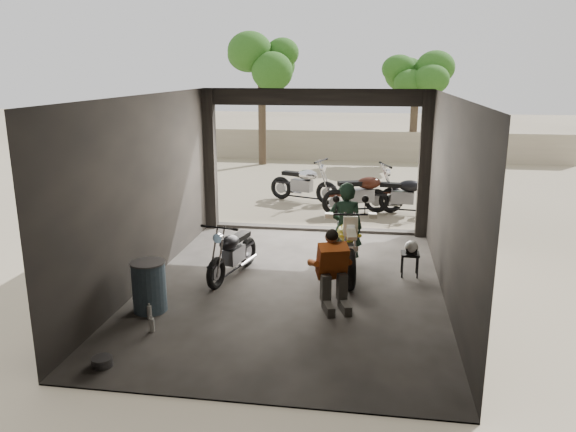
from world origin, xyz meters
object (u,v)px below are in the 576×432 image
(outside_bike_c, at_px, (405,192))
(left_bike, at_px, (232,249))
(mechanic, at_px, (334,272))
(helmet, at_px, (411,247))
(stool, at_px, (410,257))
(sign_post, at_px, (441,162))
(oil_drum, at_px, (149,287))
(outside_bike_a, at_px, (304,180))
(outside_bike_b, at_px, (364,190))
(main_bike, at_px, (346,240))
(rider, at_px, (345,228))

(outside_bike_c, bearing_deg, left_bike, 154.24)
(left_bike, distance_m, mechanic, 2.17)
(helmet, bearing_deg, stool, 120.02)
(sign_post, bearing_deg, left_bike, -129.15)
(outside_bike_c, xyz_separation_m, mechanic, (-1.35, -6.06, -0.01))
(mechanic, relative_size, sign_post, 0.52)
(mechanic, distance_m, oil_drum, 2.82)
(outside_bike_a, relative_size, outside_bike_b, 0.96)
(outside_bike_b, xyz_separation_m, mechanic, (-0.31, -5.97, -0.05))
(outside_bike_b, xyz_separation_m, outside_bike_c, (1.03, 0.09, -0.04))
(mechanic, bearing_deg, outside_bike_a, 82.86)
(stool, bearing_deg, outside_bike_c, 88.63)
(left_bike, xyz_separation_m, outside_bike_a, (0.51, 6.01, 0.09))
(main_bike, height_order, outside_bike_b, main_bike)
(stool, bearing_deg, left_bike, -171.02)
(sign_post, bearing_deg, outside_bike_a, 154.90)
(outside_bike_b, height_order, outside_bike_c, outside_bike_b)
(sign_post, bearing_deg, main_bike, -113.28)
(outside_bike_b, distance_m, sign_post, 2.17)
(main_bike, relative_size, rider, 1.17)
(rider, height_order, mechanic, rider)
(main_bike, xyz_separation_m, outside_bike_b, (0.21, 4.46, -0.01))
(outside_bike_b, bearing_deg, main_bike, 157.86)
(outside_bike_b, distance_m, mechanic, 5.98)
(outside_bike_a, relative_size, mechanic, 1.53)
(rider, bearing_deg, outside_bike_b, -94.38)
(mechanic, distance_m, helmet, 2.00)
(helmet, bearing_deg, oil_drum, -154.71)
(main_bike, distance_m, mechanic, 1.52)
(main_bike, distance_m, stool, 1.17)
(helmet, distance_m, oil_drum, 4.54)
(main_bike, relative_size, left_bike, 1.26)
(outside_bike_a, xyz_separation_m, outside_bike_b, (1.68, -1.12, 0.03))
(helmet, bearing_deg, left_bike, -173.95)
(stool, distance_m, sign_post, 3.75)
(stool, bearing_deg, rider, 177.71)
(main_bike, xyz_separation_m, mechanic, (-0.11, -1.51, -0.06))
(outside_bike_b, distance_m, oil_drum, 7.22)
(outside_bike_b, bearing_deg, stool, 172.44)
(outside_bike_a, relative_size, outside_bike_c, 1.02)
(helmet, bearing_deg, rider, 174.21)
(oil_drum, height_order, sign_post, sign_post)
(helmet, height_order, oil_drum, oil_drum)
(stool, bearing_deg, helmet, -57.45)
(outside_bike_a, relative_size, stool, 4.09)
(helmet, bearing_deg, outside_bike_c, 86.27)
(outside_bike_b, xyz_separation_m, rider, (-0.24, -4.34, 0.20))
(oil_drum, bearing_deg, outside_bike_c, 58.18)
(stool, bearing_deg, mechanic, -128.12)
(rider, xyz_separation_m, mechanic, (-0.08, -1.63, -0.25))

